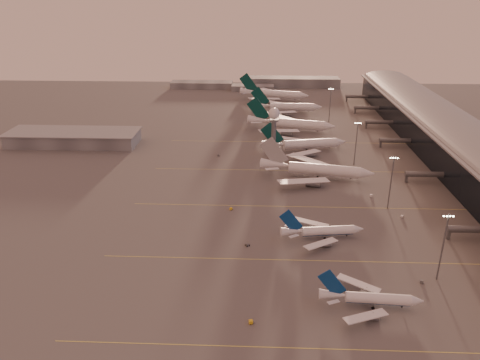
{
  "coord_description": "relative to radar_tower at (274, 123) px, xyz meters",
  "views": [
    {
      "loc": [
        -3.55,
        -136.98,
        92.56
      ],
      "look_at": [
        -11.68,
        59.05,
        10.95
      ],
      "focal_mm": 35.0,
      "sensor_mm": 36.0,
      "label": 1
    }
  ],
  "objects": [
    {
      "name": "gsv_tug_far",
      "position": [
        -0.2,
        -13.0,
        -20.49
      ],
      "size": [
        3.37,
        3.63,
        0.89
      ],
      "color": "#545659",
      "rests_on": "ground"
    },
    {
      "name": "greentail_d",
      "position": [
        4.5,
        149.15,
        -16.99
      ],
      "size": [
        60.68,
        48.45,
        22.41
      ],
      "color": "white",
      "rests_on": "ground"
    },
    {
      "name": "gsv_catering_b",
      "position": [
        45.54,
        -52.69,
        -18.78
      ],
      "size": [
        5.67,
        3.37,
        4.35
      ],
      "color": "silver",
      "rests_on": "ground"
    },
    {
      "name": "gsv_tug_mid",
      "position": [
        -12.21,
        -100.69,
        -20.47
      ],
      "size": [
        3.62,
        3.71,
        0.93
      ],
      "color": "#545659",
      "rests_on": "ground"
    },
    {
      "name": "gsv_truck_d",
      "position": [
        -32.1,
        2.06,
        -19.66
      ],
      "size": [
        3.49,
        6.58,
        2.52
      ],
      "color": "#545659",
      "rests_on": "ground"
    },
    {
      "name": "mast_c",
      "position": [
        45.0,
        -10.0,
        -7.21
      ],
      "size": [
        3.6,
        0.56,
        25.0
      ],
      "color": "#5C5F64",
      "rests_on": "ground"
    },
    {
      "name": "gsv_truck_c",
      "position": [
        -20.09,
        -69.24,
        -19.83
      ],
      "size": [
        4.85,
        5.51,
        2.2
      ],
      "color": "yellow",
      "rests_on": "ground"
    },
    {
      "name": "narrowbody_near",
      "position": [
        26.95,
        -135.88,
        -18.36
      ],
      "size": [
        32.76,
        26.1,
        12.79
      ],
      "color": "white",
      "rests_on": "ground"
    },
    {
      "name": "greentail_c",
      "position": [
        13.5,
        104.8,
        -17.34
      ],
      "size": [
        56.25,
        45.4,
        20.43
      ],
      "color": "white",
      "rests_on": "ground"
    },
    {
      "name": "terminal",
      "position": [
        102.88,
        -9.91,
        -10.43
      ],
      "size": [
        57.0,
        362.0,
        23.04
      ],
      "color": "black",
      "rests_on": "ground"
    },
    {
      "name": "mast_a",
      "position": [
        53.0,
        -120.0,
        -7.21
      ],
      "size": [
        3.6,
        0.56,
        25.0
      ],
      "color": "#5C5F64",
      "rests_on": "ground"
    },
    {
      "name": "gsv_truck_b",
      "position": [
        54.28,
        -74.27,
        -19.83
      ],
      "size": [
        5.74,
        3.99,
        2.19
      ],
      "color": "silver",
      "rests_on": "ground"
    },
    {
      "name": "mast_b",
      "position": [
        50.0,
        -65.0,
        -7.21
      ],
      "size": [
        3.6,
        0.56,
        25.0
      ],
      "color": "#5C5F64",
      "rests_on": "ground"
    },
    {
      "name": "ground",
      "position": [
        -5.0,
        -120.0,
        -20.95
      ],
      "size": [
        700.0,
        700.0,
        0.0
      ],
      "primitive_type": "plane",
      "color": "#5E5B5B",
      "rests_on": "ground"
    },
    {
      "name": "hangar",
      "position": [
        -125.0,
        20.0,
        -16.63
      ],
      "size": [
        82.0,
        27.0,
        8.5
      ],
      "color": "slate",
      "rests_on": "ground"
    },
    {
      "name": "mast_d",
      "position": [
        43.0,
        80.0,
        -7.21
      ],
      "size": [
        3.6,
        0.56,
        25.0
      ],
      "color": "#5C5F64",
      "rests_on": "ground"
    },
    {
      "name": "gsv_truck_a",
      "position": [
        -9.49,
        -145.27,
        -19.73
      ],
      "size": [
        6.29,
        3.71,
        2.4
      ],
      "color": "yellow",
      "rests_on": "ground"
    },
    {
      "name": "greentail_b",
      "position": [
        13.59,
        54.36,
        -17.0
      ],
      "size": [
        60.56,
        48.35,
        22.36
      ],
      "color": "white",
      "rests_on": "ground"
    },
    {
      "name": "widebody_white",
      "position": [
        21.73,
        -30.61,
        -17.34
      ],
      "size": [
        58.69,
        46.6,
        20.84
      ],
      "color": "white",
      "rests_on": "ground"
    },
    {
      "name": "gsv_tug_hangar",
      "position": [
        41.49,
        27.35,
        -20.39
      ],
      "size": [
        3.92,
        2.46,
        1.09
      ],
      "color": "#545659",
      "rests_on": "ground"
    },
    {
      "name": "taxiway_markings",
      "position": [
        25.0,
        -64.0,
        -20.94
      ],
      "size": [
        180.0,
        185.25,
        0.02
      ],
      "color": "#F0E154",
      "rests_on": "ground"
    },
    {
      "name": "radar_tower",
      "position": [
        0.0,
        0.0,
        0.0
      ],
      "size": [
        6.4,
        6.4,
        31.1
      ],
      "color": "#5C5F64",
      "rests_on": "ground"
    },
    {
      "name": "greentail_a",
      "position": [
        19.23,
        12.11,
        -17.52
      ],
      "size": [
        52.78,
        42.2,
        19.4
      ],
      "color": "white",
      "rests_on": "ground"
    },
    {
      "name": "gsv_catering_a",
      "position": [
        47.28,
        -122.61,
        -18.73
      ],
      "size": [
        5.79,
        3.5,
        4.43
      ],
      "color": "#545659",
      "rests_on": "ground"
    },
    {
      "name": "distant_horizon",
      "position": [
        -2.38,
        205.14,
        -17.06
      ],
      "size": [
        165.0,
        37.5,
        9.0
      ],
      "color": "slate",
      "rests_on": "ground"
    },
    {
      "name": "narrowbody_mid",
      "position": [
        17.13,
        -93.47,
        -18.25
      ],
      "size": [
        34.06,
        27.03,
        13.34
      ],
      "color": "white",
      "rests_on": "ground"
    }
  ]
}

